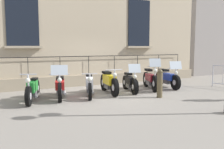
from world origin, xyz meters
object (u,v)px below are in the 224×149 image
Objects in this scene: motorcycle_black at (130,82)px; motorcycle_red at (60,87)px; motorcycle_white at (89,85)px; bollard at (160,83)px; motorcycle_green at (33,90)px; motorcycle_maroon at (150,79)px; motorcycle_yellow at (109,82)px; motorcycle_blue at (167,78)px.

motorcycle_red is at bearing -91.45° from motorcycle_black.
motorcycle_white is at bearing 82.10° from motorcycle_red.
bollard reaches higher than motorcycle_white.
motorcycle_green is 1.89× the size of bollard.
motorcycle_maroon is at bearing 95.43° from motorcycle_black.
motorcycle_red is 2.03m from motorcycle_yellow.
motorcycle_white is 3.04m from motorcycle_maroon.
motorcycle_blue reaches higher than motorcycle_white.
motorcycle_maroon is at bearing -88.30° from motorcycle_blue.
motorcycle_red reaches higher than motorcycle_white.
motorcycle_green is at bearing -88.43° from motorcycle_yellow.
motorcycle_black reaches higher than bollard.
motorcycle_yellow is 3.12m from motorcycle_blue.
motorcycle_blue reaches higher than bollard.
motorcycle_black is 0.93× the size of motorcycle_maroon.
motorcycle_black is at bearing -167.34° from bollard.
motorcycle_yellow is at bearing -88.50° from motorcycle_maroon.
motorcycle_yellow is at bearing 98.01° from motorcycle_white.
motorcycle_white is (0.15, 1.11, -0.00)m from motorcycle_red.
motorcycle_yellow is at bearing -88.44° from motorcycle_blue.
motorcycle_red is 1.92× the size of bollard.
motorcycle_maroon is 1.01m from motorcycle_blue.
bollard reaches higher than motorcycle_green.
motorcycle_green is 5.15m from motorcycle_maroon.
motorcycle_blue is (-0.22, 4.05, 0.00)m from motorcycle_white.
motorcycle_white is at bearing -86.51° from motorcycle_maroon.
motorcycle_yellow is (-0.08, 3.03, 0.04)m from motorcycle_green.
motorcycle_maroon is at bearing 93.49° from motorcycle_white.
motorcycle_black is 1.60m from bollard.
motorcycle_red is at bearing -115.88° from bollard.
motorcycle_yellow is at bearing 91.57° from motorcycle_green.
motorcycle_blue is at bearing 91.70° from motorcycle_maroon.
motorcycle_maroon is (-0.14, 5.15, 0.04)m from motorcycle_green.
motorcycle_yellow reaches higher than motorcycle_green.
motorcycle_yellow is 1.03× the size of motorcycle_blue.
motorcycle_white is at bearing 88.72° from motorcycle_green.
motorcycle_black is at bearing -84.57° from motorcycle_maroon.
motorcycle_blue is at bearing 133.35° from bollard.
bollard is (1.61, 1.33, 0.08)m from motorcycle_yellow.
motorcycle_maroon is at bearing 91.50° from motorcycle_yellow.
motorcycle_blue reaches higher than motorcycle_green.
motorcycle_yellow is at bearing -140.40° from bollard.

